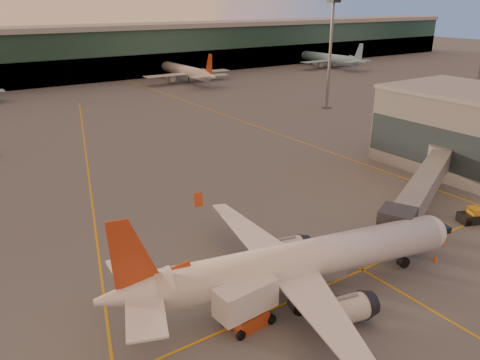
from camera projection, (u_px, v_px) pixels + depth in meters
ground at (367, 313)px, 40.39m from camera, size 600.00×600.00×0.00m
taxi_markings at (108, 179)px, 70.93m from camera, size 100.12×173.00×0.01m
terminal at (22, 57)px, 146.80m from camera, size 400.00×20.00×17.60m
gate_building at (465, 129)px, 73.95m from camera, size 18.40×22.40×12.60m
mast_east_near at (331, 47)px, 111.77m from camera, size 2.40×2.40×25.60m
main_airplane at (296, 263)px, 41.64m from camera, size 33.92×30.85×10.32m
jet_bridge at (426, 182)px, 59.52m from camera, size 28.68×15.30×5.34m
catering_truck at (246, 302)px, 38.01m from camera, size 5.36×2.65×4.05m
gpu_cart at (426, 234)px, 53.04m from camera, size 2.02×1.51×1.06m
pushback_tug at (474, 216)px, 56.74m from camera, size 4.03×3.16×1.84m
cone_nose at (444, 243)px, 51.66m from camera, size 0.40×0.40×0.51m
cone_fwd at (436, 258)px, 48.42m from camera, size 0.47×0.47×0.60m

